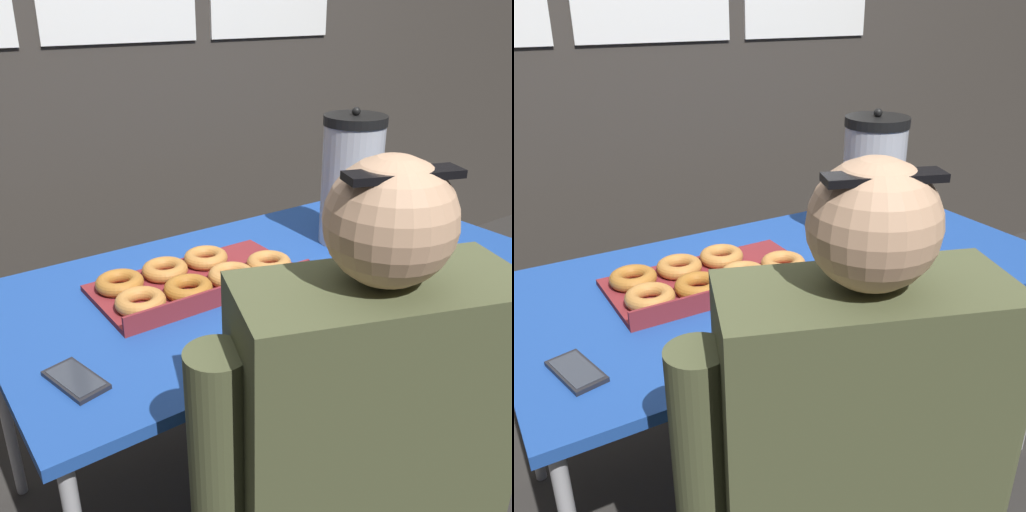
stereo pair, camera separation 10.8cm
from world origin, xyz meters
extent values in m
plane|color=#2D2B28|center=(0.00, 0.00, 0.00)|extent=(12.00, 12.00, 0.00)
cube|color=#38332D|center=(0.00, 1.00, 1.23)|extent=(6.00, 0.10, 2.47)
cube|color=#1E479E|center=(0.00, 0.00, 0.69)|extent=(1.53, 0.78, 0.03)
cylinder|color=#ADADB2|center=(0.72, -0.34, 0.34)|extent=(0.03, 0.03, 0.68)
cylinder|color=#ADADB2|center=(-0.72, 0.34, 0.34)|extent=(0.03, 0.03, 0.68)
cylinder|color=#ADADB2|center=(0.72, 0.34, 0.34)|extent=(0.03, 0.03, 0.68)
cube|color=maroon|center=(-0.22, 0.05, 0.71)|extent=(0.55, 0.29, 0.02)
cube|color=maroon|center=(-0.22, -0.09, 0.74)|extent=(0.54, 0.01, 0.04)
torus|color=#C17F3C|center=(-0.42, -0.01, 0.74)|extent=(0.16, 0.16, 0.04)
torus|color=#A96724|center=(-0.29, -0.02, 0.74)|extent=(0.16, 0.16, 0.04)
torus|color=#C68441|center=(-0.16, -0.02, 0.74)|extent=(0.13, 0.13, 0.04)
torus|color=#C4823F|center=(-0.03, -0.01, 0.74)|extent=(0.17, 0.17, 0.04)
torus|color=#AE6B29|center=(-0.42, 0.11, 0.74)|extent=(0.16, 0.16, 0.04)
torus|color=#BC7A38|center=(-0.29, 0.11, 0.74)|extent=(0.17, 0.17, 0.04)
torus|color=#C07E3C|center=(-0.16, 0.12, 0.74)|extent=(0.15, 0.15, 0.04)
cylinder|color=#B7B7BC|center=(0.32, 0.04, 0.89)|extent=(0.18, 0.18, 0.37)
cylinder|color=black|center=(0.32, 0.04, 1.09)|extent=(0.19, 0.19, 0.03)
sphere|color=black|center=(0.32, 0.04, 1.11)|extent=(0.03, 0.03, 0.03)
cylinder|color=black|center=(0.32, -0.05, 0.77)|extent=(0.02, 0.05, 0.02)
cube|color=black|center=(-0.64, -0.19, 0.71)|extent=(0.10, 0.16, 0.01)
cube|color=#2D333D|center=(-0.64, -0.19, 0.72)|extent=(0.09, 0.14, 0.00)
cube|color=#4C5133|center=(-0.25, -0.62, 0.72)|extent=(0.52, 0.36, 0.56)
sphere|color=tan|center=(-0.25, -0.62, 1.10)|extent=(0.20, 0.20, 0.20)
cube|color=black|center=(-0.26, -0.64, 1.18)|extent=(0.18, 0.10, 0.01)
cylinder|color=#4C5133|center=(0.00, -0.71, 0.69)|extent=(0.11, 0.11, 0.45)
cylinder|color=#4C5133|center=(-0.51, -0.53, 0.69)|extent=(0.11, 0.11, 0.45)
camera|label=1|loc=(-0.88, -1.16, 1.40)|focal=40.00mm
camera|label=2|loc=(-0.79, -1.22, 1.40)|focal=40.00mm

